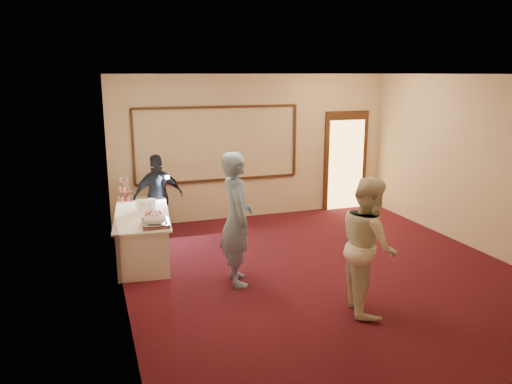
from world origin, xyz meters
The scene contains 14 objects.
floor centered at (0.00, 0.00, 0.00)m, with size 7.00×7.00×0.00m, color black.
room_walls centered at (0.00, 0.00, 2.03)m, with size 6.04×7.04×3.02m.
wall_molding centered at (-0.80, 3.47, 1.60)m, with size 3.45×0.04×1.55m.
doorway centered at (2.15, 3.45, 1.08)m, with size 1.05×0.07×2.20m.
buffet_table centered at (-2.57, 1.74, 0.39)m, with size 1.09×2.31×0.77m.
pavlova_tray centered at (-2.45, 0.90, 0.86)m, with size 0.42×0.58×0.20m.
cupcake_stand centered at (-2.76, 2.68, 0.94)m, with size 0.33×0.33×0.48m.
plate_stack_a centered at (-2.55, 1.86, 0.86)m, with size 0.21×0.21×0.18m.
plate_stack_b centered at (-2.39, 1.99, 0.85)m, with size 0.18×0.18×0.15m.
tart centered at (-2.41, 1.48, 0.80)m, with size 0.31×0.31×0.06m.
man centered at (-1.38, 0.22, 0.98)m, with size 0.71×0.47×1.95m, color #7DA6D2.
woman centered at (-0.04, -1.15, 0.88)m, with size 0.86×0.67×1.77m, color white.
guest centered at (-2.16, 2.68, 0.79)m, with size 0.92×0.38×1.58m, color black.
camera_flash centered at (-2.00, 2.56, 1.17)m, with size 0.07×0.04×0.05m, color white.
Camera 1 is at (-3.34, -6.38, 3.02)m, focal length 35.00 mm.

